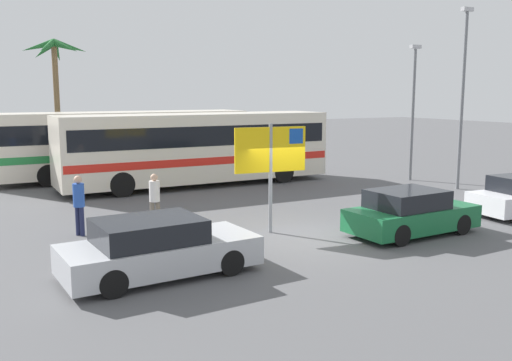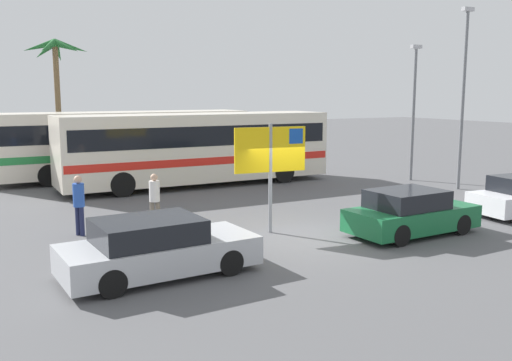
{
  "view_description": "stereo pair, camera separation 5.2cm",
  "coord_description": "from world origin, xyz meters",
  "px_view_note": "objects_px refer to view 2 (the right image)",
  "views": [
    {
      "loc": [
        -8.59,
        -12.92,
        4.05
      ],
      "look_at": [
        -0.17,
        2.51,
        1.3
      ],
      "focal_mm": 39.12,
      "sensor_mm": 36.0,
      "label": 1
    },
    {
      "loc": [
        -8.54,
        -12.94,
        4.05
      ],
      "look_at": [
        -0.17,
        2.51,
        1.3
      ],
      "focal_mm": 39.12,
      "sensor_mm": 36.0,
      "label": 2
    }
  ],
  "objects_px": {
    "car_silver": "(157,248)",
    "pedestrian_near_sign": "(79,200)",
    "pedestrian_crossing_lot": "(155,196)",
    "ferry_sign": "(272,154)",
    "bus_front_coach": "(197,145)",
    "car_green": "(411,213)",
    "bus_rear_coach": "(125,141)"
  },
  "relations": [
    {
      "from": "car_silver",
      "to": "bus_rear_coach",
      "type": "bearing_deg",
      "value": 74.25
    },
    {
      "from": "bus_rear_coach",
      "to": "car_silver",
      "type": "xyz_separation_m",
      "value": [
        -3.45,
        -15.05,
        -1.15
      ]
    },
    {
      "from": "ferry_sign",
      "to": "car_silver",
      "type": "relative_size",
      "value": 0.72
    },
    {
      "from": "car_silver",
      "to": "pedestrian_near_sign",
      "type": "bearing_deg",
      "value": 97.16
    },
    {
      "from": "pedestrian_crossing_lot",
      "to": "car_silver",
      "type": "bearing_deg",
      "value": -10.45
    },
    {
      "from": "ferry_sign",
      "to": "pedestrian_near_sign",
      "type": "distance_m",
      "value": 5.69
    },
    {
      "from": "car_silver",
      "to": "pedestrian_crossing_lot",
      "type": "distance_m",
      "value": 4.67
    },
    {
      "from": "pedestrian_near_sign",
      "to": "pedestrian_crossing_lot",
      "type": "bearing_deg",
      "value": -31.21
    },
    {
      "from": "car_silver",
      "to": "car_green",
      "type": "height_order",
      "value": "same"
    },
    {
      "from": "bus_front_coach",
      "to": "car_green",
      "type": "relative_size",
      "value": 3.01
    },
    {
      "from": "bus_front_coach",
      "to": "car_silver",
      "type": "distance_m",
      "value": 12.54
    },
    {
      "from": "bus_rear_coach",
      "to": "ferry_sign",
      "type": "height_order",
      "value": "ferry_sign"
    },
    {
      "from": "bus_front_coach",
      "to": "ferry_sign",
      "type": "xyz_separation_m",
      "value": [
        -1.38,
        -8.96,
        0.54
      ]
    },
    {
      "from": "car_silver",
      "to": "pedestrian_near_sign",
      "type": "height_order",
      "value": "pedestrian_near_sign"
    },
    {
      "from": "bus_front_coach",
      "to": "bus_rear_coach",
      "type": "bearing_deg",
      "value": 119.09
    },
    {
      "from": "bus_front_coach",
      "to": "ferry_sign",
      "type": "distance_m",
      "value": 9.08
    },
    {
      "from": "ferry_sign",
      "to": "car_silver",
      "type": "height_order",
      "value": "ferry_sign"
    },
    {
      "from": "bus_rear_coach",
      "to": "pedestrian_crossing_lot",
      "type": "relative_size",
      "value": 7.24
    },
    {
      "from": "car_green",
      "to": "ferry_sign",
      "type": "bearing_deg",
      "value": 145.63
    },
    {
      "from": "car_green",
      "to": "pedestrian_crossing_lot",
      "type": "distance_m",
      "value": 7.6
    },
    {
      "from": "ferry_sign",
      "to": "bus_rear_coach",
      "type": "bearing_deg",
      "value": 99.92
    },
    {
      "from": "bus_front_coach",
      "to": "pedestrian_near_sign",
      "type": "relative_size",
      "value": 6.86
    },
    {
      "from": "bus_front_coach",
      "to": "bus_rear_coach",
      "type": "xyz_separation_m",
      "value": [
        -2.17,
        3.9,
        0.0
      ]
    },
    {
      "from": "bus_front_coach",
      "to": "bus_rear_coach",
      "type": "height_order",
      "value": "same"
    },
    {
      "from": "bus_rear_coach",
      "to": "car_silver",
      "type": "bearing_deg",
      "value": -102.91
    },
    {
      "from": "bus_rear_coach",
      "to": "pedestrian_crossing_lot",
      "type": "xyz_separation_m",
      "value": [
        -2.03,
        -10.62,
        -0.81
      ]
    },
    {
      "from": "pedestrian_near_sign",
      "to": "pedestrian_crossing_lot",
      "type": "xyz_separation_m",
      "value": [
        2.22,
        -0.07,
        -0.06
      ]
    },
    {
      "from": "bus_front_coach",
      "to": "car_silver",
      "type": "bearing_deg",
      "value": -116.76
    },
    {
      "from": "car_silver",
      "to": "pedestrian_near_sign",
      "type": "relative_size",
      "value": 2.53
    },
    {
      "from": "car_silver",
      "to": "pedestrian_near_sign",
      "type": "distance_m",
      "value": 4.59
    },
    {
      "from": "bus_rear_coach",
      "to": "ferry_sign",
      "type": "distance_m",
      "value": 12.9
    },
    {
      "from": "bus_front_coach",
      "to": "pedestrian_near_sign",
      "type": "xyz_separation_m",
      "value": [
        -6.42,
        -6.65,
        -0.75
      ]
    }
  ]
}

